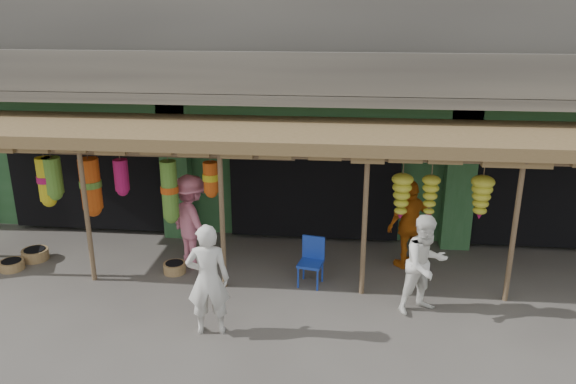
# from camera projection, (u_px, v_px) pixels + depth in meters

# --- Properties ---
(ground) EXTENTS (80.00, 80.00, 0.00)m
(ground) POSITION_uv_depth(u_px,v_px,m) (307.00, 285.00, 10.38)
(ground) COLOR #514C47
(ground) RESTS_ON ground
(building) EXTENTS (16.40, 6.80, 7.00)m
(building) POSITION_uv_depth(u_px,v_px,m) (322.00, 71.00, 13.89)
(building) COLOR gray
(building) RESTS_ON ground
(awning) EXTENTS (14.00, 2.70, 2.79)m
(awning) POSITION_uv_depth(u_px,v_px,m) (302.00, 139.00, 10.33)
(awning) COLOR brown
(awning) RESTS_ON ground
(blue_chair) EXTENTS (0.50, 0.51, 0.89)m
(blue_chair) POSITION_uv_depth(u_px,v_px,m) (312.00, 258.00, 10.31)
(blue_chair) COLOR #1A3CAF
(blue_chair) RESTS_ON ground
(basket_left) EXTENTS (0.60, 0.60, 0.22)m
(basket_left) POSITION_uv_depth(u_px,v_px,m) (35.00, 255.00, 11.38)
(basket_left) COLOR #8F6041
(basket_left) RESTS_ON ground
(basket_mid) EXTENTS (0.60, 0.60, 0.18)m
(basket_mid) POSITION_uv_depth(u_px,v_px,m) (12.00, 265.00, 10.96)
(basket_mid) COLOR #9A7F45
(basket_mid) RESTS_ON ground
(basket_right) EXTENTS (0.50, 0.50, 0.20)m
(basket_right) POSITION_uv_depth(u_px,v_px,m) (175.00, 268.00, 10.83)
(basket_right) COLOR #A3814C
(basket_right) RESTS_ON ground
(person_front) EXTENTS (0.73, 0.54, 1.83)m
(person_front) POSITION_uv_depth(u_px,v_px,m) (208.00, 280.00, 8.62)
(person_front) COLOR silver
(person_front) RESTS_ON ground
(person_right) EXTENTS (1.05, 0.98, 1.71)m
(person_right) POSITION_uv_depth(u_px,v_px,m) (425.00, 264.00, 9.25)
(person_right) COLOR white
(person_right) RESTS_ON ground
(person_vendor) EXTENTS (1.10, 0.93, 1.77)m
(person_vendor) POSITION_uv_depth(u_px,v_px,m) (410.00, 224.00, 10.85)
(person_vendor) COLOR #C25F12
(person_vendor) RESTS_ON ground
(person_shopper) EXTENTS (1.36, 1.32, 1.87)m
(person_shopper) POSITION_uv_depth(u_px,v_px,m) (192.00, 222.00, 10.86)
(person_shopper) COLOR #D47089
(person_shopper) RESTS_ON ground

